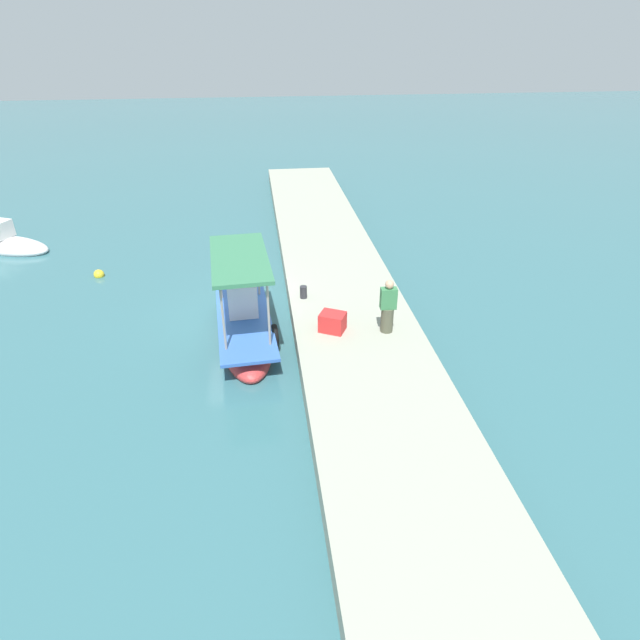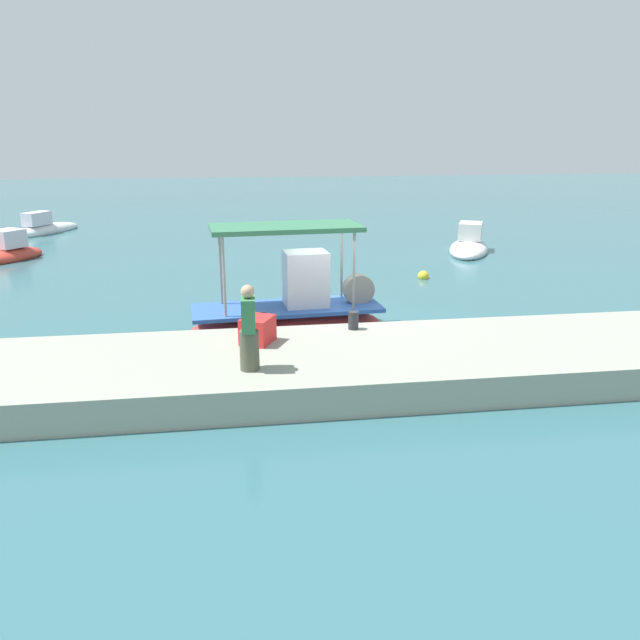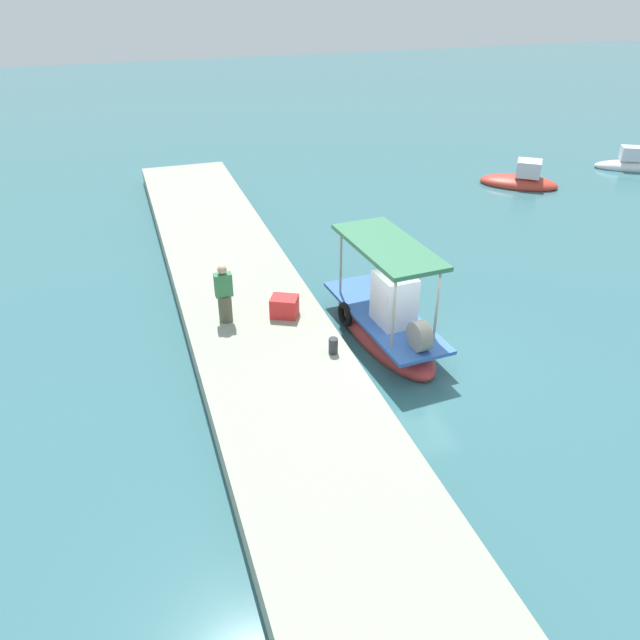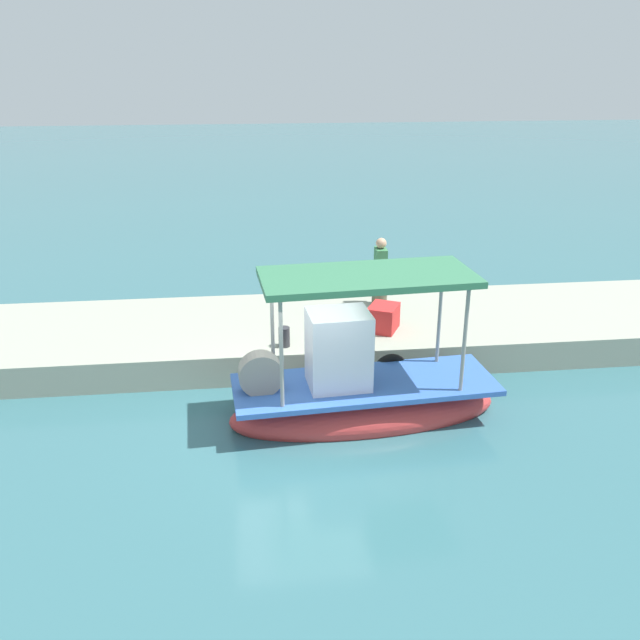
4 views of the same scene
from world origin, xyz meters
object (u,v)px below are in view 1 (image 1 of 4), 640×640
(main_fishing_boat, at_px, (245,323))
(marker_buoy, at_px, (99,275))
(mooring_bollard, at_px, (303,292))
(fisherman_near_bollard, at_px, (388,309))
(cargo_crate, at_px, (333,322))
(moored_boat_mid, at_px, (5,243))

(main_fishing_boat, bearing_deg, marker_buoy, 46.80)
(mooring_bollard, xyz_separation_m, marker_buoy, (4.15, 7.77, -0.80))
(fisherman_near_bollard, xyz_separation_m, marker_buoy, (6.65, 10.05, -1.36))
(cargo_crate, distance_m, moored_boat_mid, 16.62)
(cargo_crate, xyz_separation_m, marker_buoy, (6.41, 8.43, -0.88))
(moored_boat_mid, bearing_deg, main_fishing_boat, -130.36)
(marker_buoy, relative_size, moored_boat_mid, 0.09)
(main_fishing_boat, xyz_separation_m, fisherman_near_bollard, (-1.23, -4.27, 0.90))
(marker_buoy, height_order, moored_boat_mid, moored_boat_mid)
(main_fishing_boat, height_order, mooring_bollard, main_fishing_boat)
(marker_buoy, bearing_deg, mooring_bollard, -118.11)
(marker_buoy, distance_m, moored_boat_mid, 6.01)
(fisherman_near_bollard, relative_size, mooring_bollard, 3.97)
(fisherman_near_bollard, bearing_deg, moored_boat_mid, 55.47)
(fisherman_near_bollard, bearing_deg, cargo_crate, 81.59)
(fisherman_near_bollard, relative_size, cargo_crate, 2.30)
(mooring_bollard, height_order, cargo_crate, cargo_crate)
(marker_buoy, xyz_separation_m, moored_boat_mid, (3.58, 4.82, 0.16))
(mooring_bollard, bearing_deg, marker_buoy, 61.89)
(cargo_crate, height_order, marker_buoy, cargo_crate)
(mooring_bollard, distance_m, marker_buoy, 8.85)
(fisherman_near_bollard, height_order, moored_boat_mid, fisherman_near_bollard)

